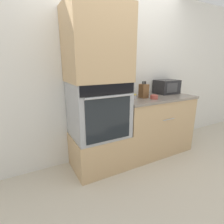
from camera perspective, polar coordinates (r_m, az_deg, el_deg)
name	(u,v)px	position (r m, az deg, el deg)	size (l,w,h in m)	color
ground_plane	(132,169)	(2.61, 6.66, -18.07)	(12.00, 12.00, 0.00)	beige
wall_back	(111,76)	(2.71, -0.27, 11.63)	(8.00, 0.05, 2.50)	silver
oven_cabinet_base	(99,151)	(2.55, -4.16, -12.46)	(0.74, 0.60, 0.49)	tan
wall_oven	(99,109)	(2.32, -4.42, 0.86)	(0.72, 0.64, 0.73)	#9EA0A5
oven_cabinet_upper	(97,45)	(2.25, -4.92, 21.02)	(0.74, 0.60, 0.88)	tan
counter_unit	(154,125)	(2.96, 13.43, -3.99)	(1.25, 0.63, 0.93)	tan
microwave	(167,87)	(3.18, 17.42, 7.89)	(0.38, 0.29, 0.23)	#232326
knife_block	(144,91)	(2.70, 10.31, 6.81)	(0.11, 0.12, 0.25)	brown
bowl	(154,97)	(2.64, 13.59, 4.80)	(0.11, 0.11, 0.06)	#B24C42
condiment_jar_near	(135,96)	(2.65, 7.38, 5.13)	(0.06, 0.06, 0.06)	silver
condiment_jar_mid	(122,94)	(2.72, 3.19, 5.84)	(0.04, 0.04, 0.09)	silver
condiment_jar_far	(130,94)	(2.82, 5.90, 5.83)	(0.05, 0.05, 0.06)	silver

